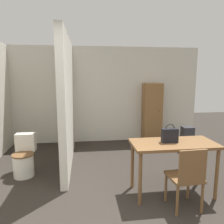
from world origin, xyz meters
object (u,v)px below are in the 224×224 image
(wooden_cabinet, at_px, (152,113))
(handbag, at_px, (170,135))
(space_heater, at_px, (187,139))
(toilet, at_px, (24,158))
(dining_table, at_px, (173,149))
(wooden_chair, at_px, (187,176))

(wooden_cabinet, bearing_deg, handbag, -102.16)
(space_heater, bearing_deg, toilet, -166.16)
(toilet, bearing_deg, wooden_cabinet, 30.28)
(dining_table, xyz_separation_m, wooden_cabinet, (0.50, 2.62, 0.09))
(dining_table, xyz_separation_m, space_heater, (1.12, 1.80, -0.41))
(wooden_chair, height_order, toilet, wooden_chair)
(dining_table, bearing_deg, handbag, 157.72)
(toilet, relative_size, wooden_cabinet, 0.45)
(dining_table, relative_size, space_heater, 2.16)
(toilet, distance_m, wooden_cabinet, 3.36)
(toilet, bearing_deg, handbag, -21.63)
(handbag, height_order, wooden_cabinet, wooden_cabinet)
(wooden_chair, height_order, handbag, handbag)
(dining_table, relative_size, wooden_chair, 1.42)
(dining_table, bearing_deg, space_heater, 58.07)
(handbag, bearing_deg, space_heater, 56.47)
(toilet, xyz_separation_m, handbag, (2.31, -0.92, 0.59))
(wooden_chair, bearing_deg, handbag, 95.50)
(wooden_cabinet, bearing_deg, wooden_chair, -99.16)
(wooden_chair, relative_size, toilet, 1.22)
(dining_table, height_order, toilet, dining_table)
(wooden_chair, bearing_deg, dining_table, 88.56)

